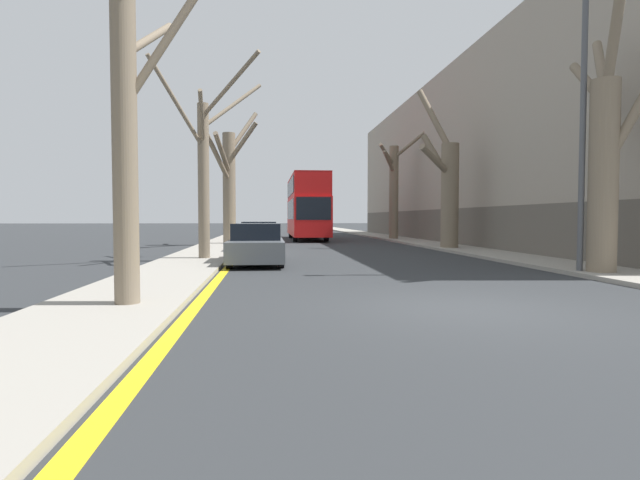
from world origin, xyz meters
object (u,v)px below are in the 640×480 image
object	(u,v)px
street_tree_left_0	(129,113)
street_tree_left_1	(205,164)
double_decker_bus	(307,204)
parked_car_0	(256,245)
street_tree_left_2	(230,181)
lamp_post	(581,92)
street_tree_right_0	(604,156)
street_tree_right_1	(447,188)
parked_car_1	(259,238)
street_tree_right_2	(394,188)

from	to	relation	value
street_tree_left_0	street_tree_left_1	xyz separation A→B (m)	(0.06, 9.77, 0.19)
double_decker_bus	parked_car_0	xyz separation A→B (m)	(-3.26, -19.72, -1.94)
street_tree_left_2	street_tree_left_0	bearing A→B (deg)	-90.36
street_tree_left_1	parked_car_0	xyz separation A→B (m)	(1.87, -1.51, -2.89)
street_tree_left_2	lamp_post	xyz separation A→B (m)	(10.73, -16.36, 1.30)
street_tree_left_2	street_tree_right_0	size ratio (longest dim) A/B	1.07
street_tree_left_1	street_tree_right_0	size ratio (longest dim) A/B	0.95
street_tree_left_1	lamp_post	world-z (taller)	lamp_post
street_tree_left_1	street_tree_right_1	distance (m)	12.47
street_tree_left_1	street_tree_left_0	bearing A→B (deg)	-90.36
street_tree_left_1	street_tree_right_0	distance (m)	12.79
street_tree_left_1	street_tree_right_0	bearing A→B (deg)	-27.23
street_tree_left_1	lamp_post	bearing A→B (deg)	-27.57
parked_car_1	street_tree_right_1	bearing A→B (deg)	7.61
street_tree_left_0	double_decker_bus	world-z (taller)	street_tree_left_0
street_tree_left_2	street_tree_right_0	bearing A→B (deg)	-55.72
street_tree_left_0	street_tree_left_2	bearing A→B (deg)	89.64
double_decker_bus	parked_car_0	world-z (taller)	double_decker_bus
street_tree_left_1	double_decker_bus	bearing A→B (deg)	74.26
street_tree_left_1	parked_car_1	bearing A→B (deg)	66.35
street_tree_left_0	street_tree_right_1	size ratio (longest dim) A/B	0.86
street_tree_right_0	parked_car_1	xyz separation A→B (m)	(-9.50, 10.12, -2.59)
street_tree_left_2	parked_car_1	bearing A→B (deg)	-74.41
street_tree_right_0	double_decker_bus	bearing A→B (deg)	104.52
double_decker_bus	parked_car_1	distance (m)	14.45
street_tree_left_2	parked_car_1	distance (m)	7.37
street_tree_right_1	street_tree_right_0	bearing A→B (deg)	-89.02
double_decker_bus	street_tree_left_1	bearing A→B (deg)	-105.74
street_tree_right_1	street_tree_right_2	size ratio (longest dim) A/B	1.03
lamp_post	parked_car_0	bearing A→B (deg)	155.18
double_decker_bus	lamp_post	xyz separation A→B (m)	(5.66, -23.85, 2.42)
street_tree_left_0	street_tree_right_0	bearing A→B (deg)	18.92
street_tree_right_0	parked_car_1	world-z (taller)	street_tree_right_0
parked_car_1	lamp_post	distance (m)	14.02
street_tree_right_1	street_tree_right_2	distance (m)	11.12
street_tree_right_1	parked_car_1	distance (m)	9.69
street_tree_left_0	parked_car_0	bearing A→B (deg)	76.85
street_tree_right_1	double_decker_bus	bearing A→B (deg)	115.43
street_tree_left_0	lamp_post	xyz separation A→B (m)	(10.85, 4.13, 1.67)
street_tree_left_2	street_tree_right_0	xyz separation A→B (m)	(11.30, -16.58, -0.46)
street_tree_left_1	parked_car_1	size ratio (longest dim) A/B	1.64
street_tree_right_0	parked_car_0	world-z (taller)	street_tree_right_0
street_tree_right_2	parked_car_1	world-z (taller)	street_tree_right_2
street_tree_right_2	street_tree_right_0	bearing A→B (deg)	-89.91
street_tree_right_1	parked_car_0	size ratio (longest dim) A/B	1.97
double_decker_bus	parked_car_1	size ratio (longest dim) A/B	2.56
street_tree_left_0	street_tree_left_2	distance (m)	20.50
street_tree_right_2	double_decker_bus	world-z (taller)	street_tree_right_2
street_tree_left_1	street_tree_left_2	distance (m)	10.73
street_tree_right_2	double_decker_bus	size ratio (longest dim) A/B	0.72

